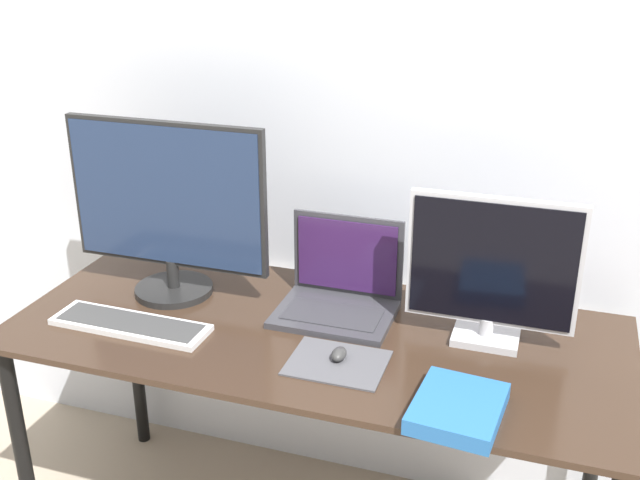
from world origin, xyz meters
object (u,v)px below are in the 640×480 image
(monitor_left, at_px, (168,208))
(monitor_right, at_px, (492,269))
(mouse, at_px, (339,354))
(book, at_px, (458,408))
(keyboard, at_px, (130,324))
(laptop, at_px, (340,289))

(monitor_left, distance_m, monitor_right, 0.92)
(monitor_left, xyz_separation_m, monitor_right, (0.91, 0.00, -0.06))
(mouse, relative_size, book, 0.24)
(monitor_right, xyz_separation_m, keyboard, (-0.92, -0.23, -0.20))
(mouse, bearing_deg, keyboard, -178.67)
(keyboard, bearing_deg, monitor_right, 13.97)
(mouse, bearing_deg, laptop, 106.50)
(keyboard, bearing_deg, laptop, 28.71)
(monitor_right, height_order, laptop, monitor_right)
(monitor_right, bearing_deg, laptop, 173.28)
(monitor_left, bearing_deg, monitor_right, 0.01)
(monitor_left, xyz_separation_m, mouse, (0.58, -0.22, -0.25))
(book, bearing_deg, mouse, 156.68)
(laptop, relative_size, book, 1.31)
(book, bearing_deg, monitor_right, 86.77)
(keyboard, height_order, book, book)
(monitor_left, height_order, book, monitor_left)
(keyboard, relative_size, book, 1.79)
(monitor_left, distance_m, laptop, 0.54)
(monitor_left, height_order, monitor_right, monitor_left)
(monitor_left, xyz_separation_m, keyboard, (-0.01, -0.23, -0.26))
(mouse, xyz_separation_m, book, (0.32, -0.14, -0.00))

